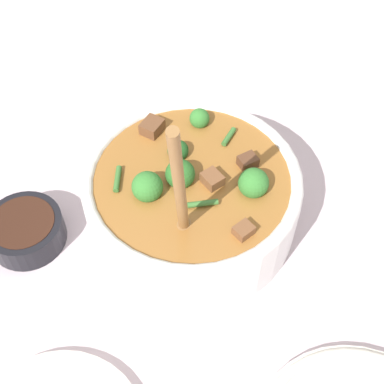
{
  "coord_description": "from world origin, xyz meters",
  "views": [
    {
      "loc": [
        0.35,
        0.22,
        0.61
      ],
      "look_at": [
        0.0,
        0.0,
        0.06
      ],
      "focal_mm": 50.0,
      "sensor_mm": 36.0,
      "label": 1
    }
  ],
  "objects": [
    {
      "name": "ground_plane",
      "position": [
        0.0,
        0.0,
        0.0
      ],
      "size": [
        4.0,
        4.0,
        0.0
      ],
      "primitive_type": "plane",
      "color": "silver"
    },
    {
      "name": "stew_bowl",
      "position": [
        0.0,
        0.0,
        0.06
      ],
      "size": [
        0.28,
        0.28,
        0.3
      ],
      "color": "white",
      "rests_on": "ground_plane"
    },
    {
      "name": "condiment_bowl",
      "position": [
        0.14,
        -0.17,
        0.02
      ],
      "size": [
        0.1,
        0.1,
        0.04
      ],
      "color": "black",
      "rests_on": "ground_plane"
    }
  ]
}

